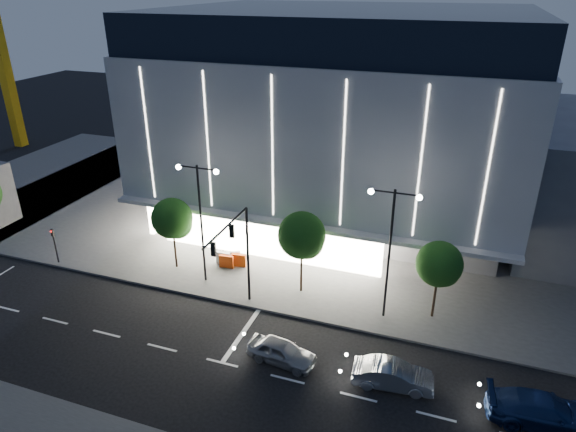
% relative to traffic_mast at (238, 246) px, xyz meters
% --- Properties ---
extents(ground, '(160.00, 160.00, 0.00)m').
position_rel_traffic_mast_xyz_m(ground, '(-1.00, -3.34, -5.03)').
color(ground, black).
rests_on(ground, ground).
extents(sidewalk_museum, '(70.00, 40.00, 0.15)m').
position_rel_traffic_mast_xyz_m(sidewalk_museum, '(4.00, 20.66, -4.95)').
color(sidewalk_museum, '#474747').
rests_on(sidewalk_museum, ground).
extents(museum, '(30.00, 25.80, 18.00)m').
position_rel_traffic_mast_xyz_m(museum, '(1.98, 18.97, 4.25)').
color(museum, '#4C4C51').
rests_on(museum, ground).
extents(traffic_mast, '(0.33, 5.89, 7.07)m').
position_rel_traffic_mast_xyz_m(traffic_mast, '(0.00, 0.00, 0.00)').
color(traffic_mast, black).
rests_on(traffic_mast, ground).
extents(street_lamp_west, '(3.16, 0.36, 9.00)m').
position_rel_traffic_mast_xyz_m(street_lamp_west, '(-4.00, 2.66, 0.93)').
color(street_lamp_west, black).
rests_on(street_lamp_west, ground).
extents(street_lamp_east, '(3.16, 0.36, 9.00)m').
position_rel_traffic_mast_xyz_m(street_lamp_east, '(9.00, 2.66, 0.93)').
color(street_lamp_east, black).
rests_on(street_lamp_east, ground).
extents(ped_signal_far, '(0.22, 0.24, 3.00)m').
position_rel_traffic_mast_xyz_m(ped_signal_far, '(-16.00, 1.16, -3.14)').
color(ped_signal_far, black).
rests_on(ped_signal_far, ground).
extents(tree_left, '(3.02, 3.02, 5.72)m').
position_rel_traffic_mast_xyz_m(tree_left, '(-6.97, 3.68, -0.99)').
color(tree_left, black).
rests_on(tree_left, ground).
extents(tree_mid, '(3.25, 3.25, 6.15)m').
position_rel_traffic_mast_xyz_m(tree_mid, '(3.03, 3.68, -0.69)').
color(tree_mid, black).
rests_on(tree_mid, ground).
extents(tree_right, '(2.91, 2.91, 5.51)m').
position_rel_traffic_mast_xyz_m(tree_right, '(12.03, 3.68, -1.14)').
color(tree_right, black).
rests_on(tree_right, ground).
extents(car_lead, '(4.27, 2.14, 1.40)m').
position_rel_traffic_mast_xyz_m(car_lead, '(4.20, -3.57, -4.33)').
color(car_lead, gray).
rests_on(car_lead, ground).
extents(car_second, '(4.49, 1.99, 1.43)m').
position_rel_traffic_mast_xyz_m(car_second, '(10.53, -3.38, -4.31)').
color(car_second, '#9D9FA4').
rests_on(car_second, ground).
extents(car_third, '(5.61, 2.72, 1.57)m').
position_rel_traffic_mast_xyz_m(car_third, '(17.94, -3.49, -4.24)').
color(car_third, navy).
rests_on(car_third, ground).
extents(barrier_a, '(1.12, 0.35, 1.00)m').
position_rel_traffic_mast_xyz_m(barrier_a, '(-3.34, 4.80, -4.38)').
color(barrier_a, '#D53D0B').
rests_on(barrier_a, sidewalk_museum).
extents(barrier_b, '(1.11, 0.27, 1.00)m').
position_rel_traffic_mast_xyz_m(barrier_b, '(-3.79, 5.18, -4.38)').
color(barrier_b, silver).
rests_on(barrier_b, sidewalk_museum).
extents(barrier_c, '(1.12, 0.34, 1.00)m').
position_rel_traffic_mast_xyz_m(barrier_c, '(-2.53, 5.31, -4.38)').
color(barrier_c, '#C8420B').
rests_on(barrier_c, sidewalk_museum).
extents(barrier_d, '(1.11, 0.68, 1.00)m').
position_rel_traffic_mast_xyz_m(barrier_d, '(-3.12, 5.58, -4.38)').
color(barrier_d, silver).
rests_on(barrier_d, sidewalk_museum).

